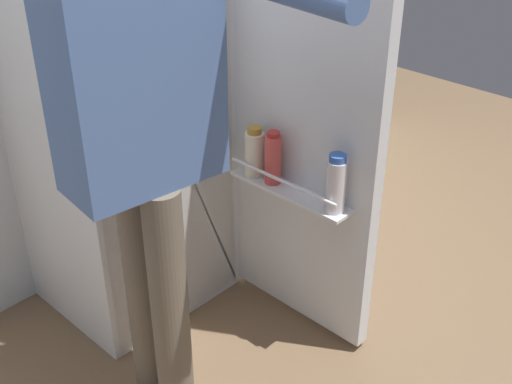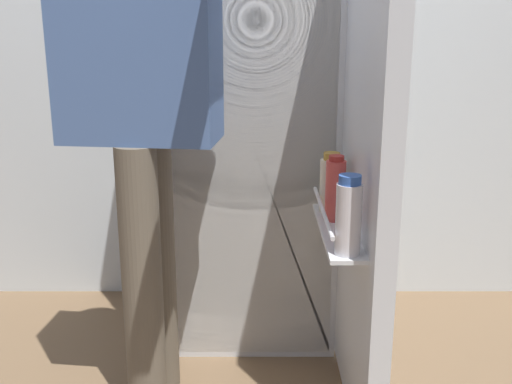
% 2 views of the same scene
% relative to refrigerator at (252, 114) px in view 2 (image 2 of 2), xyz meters
% --- Properties ---
extents(kitchen_wall, '(4.40, 0.10, 2.44)m').
position_rel_refrigerator_xyz_m(kitchen_wall, '(-0.03, 0.39, 0.36)').
color(kitchen_wall, silver).
rests_on(kitchen_wall, ground_plane).
extents(refrigerator, '(0.70, 1.19, 1.73)m').
position_rel_refrigerator_xyz_m(refrigerator, '(0.00, 0.00, 0.00)').
color(refrigerator, silver).
rests_on(refrigerator, ground_plane).
extents(person, '(0.56, 0.80, 1.72)m').
position_rel_refrigerator_xyz_m(person, '(-0.31, -0.47, 0.17)').
color(person, '#665B4C').
rests_on(person, ground_plane).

